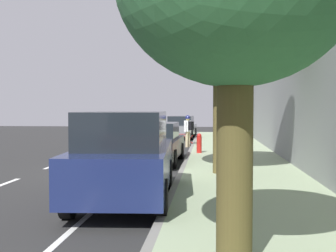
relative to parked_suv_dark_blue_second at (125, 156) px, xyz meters
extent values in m
plane|color=#282828|center=(-1.06, 4.49, -1.03)|extent=(66.38, 66.38, 0.00)
cube|color=#98A985|center=(2.87, 4.49, -0.96)|extent=(3.61, 41.49, 0.14)
cube|color=gray|center=(0.99, 4.49, -0.96)|extent=(0.16, 41.49, 0.14)
cube|color=white|center=(-3.71, 1.65, -1.02)|extent=(0.14, 2.20, 0.01)
cube|color=white|center=(-3.71, 5.85, -1.02)|extent=(0.14, 2.20, 0.01)
cube|color=white|center=(-3.71, 10.05, -1.02)|extent=(0.14, 2.20, 0.01)
cube|color=white|center=(-3.71, 14.25, -1.02)|extent=(0.14, 2.20, 0.01)
cube|color=white|center=(-3.71, 18.45, -1.02)|extent=(0.14, 2.20, 0.01)
cube|color=white|center=(-3.71, 22.65, -1.02)|extent=(0.14, 2.20, 0.01)
cube|color=white|center=(-0.48, 4.49, -1.02)|extent=(0.12, 41.49, 0.01)
cube|color=gray|center=(4.93, 4.49, 2.36)|extent=(0.50, 41.49, 6.77)
cube|color=navy|center=(0.00, 0.00, -0.25)|extent=(2.17, 4.80, 0.90)
cube|color=black|center=(0.00, 0.00, 0.58)|extent=(1.85, 3.19, 0.76)
cylinder|color=black|center=(0.79, 1.51, -0.65)|extent=(0.26, 0.77, 0.76)
cylinder|color=black|center=(-0.96, 1.40, -0.65)|extent=(0.26, 0.77, 0.76)
cylinder|color=black|center=(0.96, -1.40, -0.65)|extent=(0.26, 0.77, 0.76)
cylinder|color=black|center=(-0.79, -1.51, -0.65)|extent=(0.26, 0.77, 0.76)
cube|color=black|center=(-0.16, 6.69, -0.43)|extent=(1.88, 4.45, 0.64)
cube|color=black|center=(-0.16, 6.69, 0.19)|extent=(1.61, 2.14, 0.60)
cylinder|color=black|center=(0.69, 8.03, -0.70)|extent=(0.24, 0.67, 0.66)
cylinder|color=black|center=(-0.93, 8.08, -0.70)|extent=(0.24, 0.67, 0.66)
cylinder|color=black|center=(0.61, 5.31, -0.70)|extent=(0.24, 0.67, 0.66)
cylinder|color=black|center=(-1.00, 5.35, -0.70)|extent=(0.24, 0.67, 0.66)
cube|color=slate|center=(-0.04, 19.69, -0.43)|extent=(2.00, 4.49, 0.64)
cube|color=black|center=(-0.04, 19.69, 0.19)|extent=(1.66, 2.18, 0.60)
cylinder|color=black|center=(0.84, 21.01, -0.70)|extent=(0.26, 0.67, 0.66)
cylinder|color=black|center=(-0.78, 21.10, -0.70)|extent=(0.26, 0.67, 0.66)
cylinder|color=black|center=(0.69, 18.28, -0.70)|extent=(0.26, 0.67, 0.66)
cylinder|color=black|center=(-0.93, 18.37, -0.70)|extent=(0.26, 0.67, 0.66)
torus|color=black|center=(0.05, 14.11, -0.69)|extent=(0.62, 0.33, 0.67)
torus|color=black|center=(0.98, 13.66, -0.69)|extent=(0.62, 0.33, 0.67)
cylinder|color=#A51414|center=(0.40, 13.94, -0.61)|extent=(0.60, 0.32, 0.50)
cylinder|color=#A51414|center=(0.73, 13.78, -0.62)|extent=(0.14, 0.09, 0.46)
cylinder|color=#A51414|center=(0.45, 13.92, -0.38)|extent=(0.67, 0.35, 0.05)
cylinder|color=#A51414|center=(0.83, 13.73, -0.77)|extent=(0.33, 0.19, 0.18)
cylinder|color=#A51414|center=(0.88, 13.71, -0.54)|extent=(0.25, 0.15, 0.32)
cylinder|color=#A51414|center=(0.08, 14.10, -0.53)|extent=(0.12, 0.08, 0.33)
cube|color=black|center=(0.77, 13.76, -0.35)|extent=(0.26, 0.20, 0.05)
cylinder|color=black|center=(0.12, 14.08, -0.31)|extent=(0.23, 0.43, 0.03)
cylinder|color=#C6B284|center=(0.76, 13.52, -0.62)|extent=(0.15, 0.15, 0.82)
cylinder|color=#C6B284|center=(0.67, 13.34, -0.62)|extent=(0.15, 0.15, 0.82)
cube|color=white|center=(0.72, 13.43, 0.09)|extent=(0.37, 0.44, 0.58)
cylinder|color=white|center=(0.83, 13.67, 0.06)|extent=(0.10, 0.10, 0.55)
cylinder|color=white|center=(0.60, 13.20, 0.06)|extent=(0.10, 0.10, 0.55)
sphere|color=#A29753|center=(0.72, 13.43, 0.49)|extent=(0.23, 0.23, 0.23)
sphere|color=navy|center=(0.72, 13.43, 0.53)|extent=(0.26, 0.26, 0.26)
cube|color=black|center=(0.89, 13.35, 0.11)|extent=(0.29, 0.35, 0.44)
cylinder|color=#483F1F|center=(2.14, -4.01, 0.44)|extent=(0.44, 0.44, 2.65)
cylinder|color=brown|center=(2.14, 3.53, 0.80)|extent=(0.38, 0.38, 3.37)
ellipsoid|color=#317321|center=(2.14, 3.53, 3.50)|extent=(3.68, 3.68, 3.61)
cylinder|color=red|center=(1.42, 9.20, -0.54)|extent=(0.22, 0.22, 0.70)
sphere|color=red|center=(1.42, 9.20, -0.15)|extent=(0.20, 0.20, 0.20)
camera|label=1|loc=(1.82, -9.25, 1.05)|focal=45.94mm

